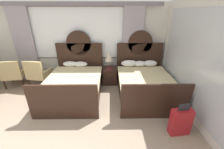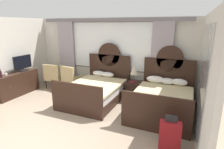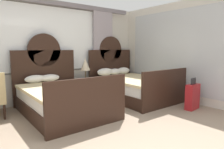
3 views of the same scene
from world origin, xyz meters
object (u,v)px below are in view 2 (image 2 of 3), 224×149
at_px(dresser_minibar, 17,84).
at_px(cup_on_dresser, 6,74).
at_px(book_on_nightstand, 133,82).
at_px(suitcase_on_floor, 170,135).
at_px(armchair_by_window_centre, 54,76).
at_px(bed_near_window, 96,90).
at_px(tv_flatscreen, 23,63).
at_px(bed_near_mirror, 162,100).
at_px(table_lamp_on_nightstand, 134,69).
at_px(armchair_by_window_left, 71,78).
at_px(bottle_wine_dark, 1,74).
at_px(nightstand_between_beds, 134,90).

distance_m(dresser_minibar, cup_on_dresser, 0.58).
height_order(book_on_nightstand, cup_on_dresser, cup_on_dresser).
height_order(book_on_nightstand, suitcase_on_floor, suitcase_on_floor).
bearing_deg(armchair_by_window_centre, bed_near_window, -13.65).
bearing_deg(tv_flatscreen, cup_on_dresser, -90.32).
xyz_separation_m(bed_near_window, armchair_by_window_centre, (-2.19, 0.53, 0.13)).
bearing_deg(bed_near_mirror, bed_near_window, -179.58).
bearing_deg(table_lamp_on_nightstand, armchair_by_window_left, -174.19).
bearing_deg(table_lamp_on_nightstand, cup_on_dresser, -155.00).
xyz_separation_m(bed_near_window, bed_near_mirror, (2.15, 0.02, 0.01)).
relative_size(book_on_nightstand, armchair_by_window_left, 0.27).
relative_size(tv_flatscreen, cup_on_dresser, 6.98).
relative_size(dresser_minibar, armchair_by_window_left, 1.69).
height_order(dresser_minibar, armchair_by_window_left, armchair_by_window_left).
relative_size(bed_near_window, book_on_nightstand, 8.67).
bearing_deg(book_on_nightstand, armchair_by_window_centre, -177.96).
bearing_deg(table_lamp_on_nightstand, suitcase_on_floor, -58.10).
bearing_deg(cup_on_dresser, book_on_nightstand, 23.40).
bearing_deg(suitcase_on_floor, bottle_wine_dark, 175.69).
relative_size(nightstand_between_beds, tv_flatscreen, 0.76).
bearing_deg(armchair_by_window_left, nightstand_between_beds, 5.02).
relative_size(tv_flatscreen, bottle_wine_dark, 2.76).
relative_size(dresser_minibar, suitcase_on_floor, 2.16).
bearing_deg(dresser_minibar, suitcase_on_floor, -10.24).
relative_size(table_lamp_on_nightstand, book_on_nightstand, 2.31).
relative_size(bed_near_window, dresser_minibar, 1.39).
relative_size(bed_near_mirror, armchair_by_window_left, 2.35).
relative_size(nightstand_between_beds, book_on_nightstand, 2.21).
bearing_deg(suitcase_on_floor, table_lamp_on_nightstand, 121.90).
relative_size(armchair_by_window_left, armchair_by_window_centre, 1.00).
bearing_deg(table_lamp_on_nightstand, bottle_wine_dark, -152.54).
bearing_deg(bottle_wine_dark, bed_near_mirror, 14.10).
distance_m(tv_flatscreen, cup_on_dresser, 0.75).
xyz_separation_m(table_lamp_on_nightstand, armchair_by_window_left, (-2.41, -0.24, -0.51)).
height_order(tv_flatscreen, cup_on_dresser, tv_flatscreen).
xyz_separation_m(armchair_by_window_left, suitcase_on_floor, (3.91, -2.16, -0.18)).
bearing_deg(cup_on_dresser, bottle_wine_dark, -83.64).
distance_m(book_on_nightstand, tv_flatscreen, 4.03).
distance_m(armchair_by_window_left, armchair_by_window_centre, 0.84).
height_order(tv_flatscreen, armchair_by_window_left, tv_flatscreen).
bearing_deg(book_on_nightstand, cup_on_dresser, -156.60).
distance_m(book_on_nightstand, bottle_wine_dark, 4.31).
bearing_deg(tv_flatscreen, armchair_by_window_centre, 53.59).
distance_m(bottle_wine_dark, cup_on_dresser, 0.21).
bearing_deg(armchair_by_window_centre, table_lamp_on_nightstand, 4.31).
xyz_separation_m(bed_near_mirror, tv_flatscreen, (-4.97, -0.34, 0.73)).
distance_m(bed_near_mirror, armchair_by_window_left, 3.54).
distance_m(book_on_nightstand, armchair_by_window_centre, 3.25).
bearing_deg(tv_flatscreen, armchair_by_window_left, 30.24).
xyz_separation_m(dresser_minibar, armchair_by_window_centre, (0.66, 1.19, 0.08)).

